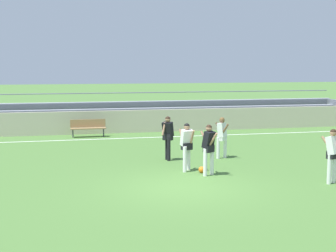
# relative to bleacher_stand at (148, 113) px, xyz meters

# --- Properties ---
(ground_plane) EXTENTS (160.00, 160.00, 0.00)m
(ground_plane) POSITION_rel_bleacher_stand_xyz_m (-1.48, -14.07, -0.82)
(ground_plane) COLOR #477033
(field_line_sideline) EXTENTS (44.00, 0.12, 0.01)m
(field_line_sideline) POSITION_rel_bleacher_stand_xyz_m (-1.48, -4.04, -0.82)
(field_line_sideline) COLOR white
(field_line_sideline) RESTS_ON ground
(sideline_wall) EXTENTS (48.00, 0.16, 1.23)m
(sideline_wall) POSITION_rel_bleacher_stand_xyz_m (-1.48, -2.09, -0.21)
(sideline_wall) COLOR beige
(sideline_wall) RESTS_ON ground
(bleacher_stand) EXTENTS (25.08, 2.72, 2.01)m
(bleacher_stand) POSITION_rel_bleacher_stand_xyz_m (0.00, 0.00, 0.00)
(bleacher_stand) COLOR #9EA3AD
(bleacher_stand) RESTS_ON ground
(bench_centre_sideline) EXTENTS (1.80, 0.40, 0.90)m
(bench_centre_sideline) POSITION_rel_bleacher_stand_xyz_m (-3.71, -3.14, -0.28)
(bench_centre_sideline) COLOR #99754C
(bench_centre_sideline) RESTS_ON ground
(player_dark_deep_cover) EXTENTS (0.50, 0.70, 1.72)m
(player_dark_deep_cover) POSITION_rel_bleacher_stand_xyz_m (-0.23, -12.71, 0.21)
(player_dark_deep_cover) COLOR white
(player_dark_deep_cover) RESTS_ON ground
(player_white_wide_left) EXTENTS (0.44, 0.59, 1.69)m
(player_white_wide_left) POSITION_rel_bleacher_stand_xyz_m (-0.78, -11.92, 0.18)
(player_white_wide_left) COLOR white
(player_white_wide_left) RESTS_ON ground
(player_white_on_ball) EXTENTS (0.50, 0.68, 1.72)m
(player_white_on_ball) POSITION_rel_bleacher_stand_xyz_m (3.20, -14.60, 0.21)
(player_white_on_ball) COLOR white
(player_white_on_ball) RESTS_ON ground
(player_dark_dropping_back) EXTENTS (0.59, 0.49, 1.72)m
(player_dark_dropping_back) POSITION_rel_bleacher_stand_xyz_m (-1.01, -9.93, 0.21)
(player_dark_dropping_back) COLOR black
(player_dark_dropping_back) RESTS_ON ground
(player_white_overlapping) EXTENTS (0.47, 0.70, 1.64)m
(player_white_overlapping) POSITION_rel_bleacher_stand_xyz_m (1.17, -9.98, 0.15)
(player_white_overlapping) COLOR white
(player_white_overlapping) RESTS_ON ground
(soccer_ball) EXTENTS (0.22, 0.22, 0.22)m
(soccer_ball) POSITION_rel_bleacher_stand_xyz_m (-0.35, -12.31, -0.71)
(soccer_ball) COLOR orange
(soccer_ball) RESTS_ON ground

